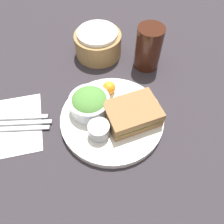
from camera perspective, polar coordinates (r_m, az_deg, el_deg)
ground_plane at (r=0.61m, az=0.00°, el=-2.17°), size 4.00×4.00×0.00m
plate at (r=0.60m, az=0.00°, el=-1.64°), size 0.28×0.28×0.02m
sandwich at (r=0.57m, az=5.36°, el=-0.41°), size 0.15×0.12×0.05m
salad_bowl at (r=0.59m, az=-5.86°, el=2.40°), size 0.11×0.11×0.06m
dressing_cup at (r=0.55m, az=-3.43°, el=-4.69°), size 0.06×0.06×0.04m
orange_wedge at (r=0.63m, az=-0.80°, el=6.36°), size 0.04×0.04×0.04m
drink_glass at (r=0.72m, az=9.49°, el=16.24°), size 0.08×0.08×0.14m
bread_basket at (r=0.77m, az=-3.66°, el=17.46°), size 0.16×0.16×0.09m
napkin at (r=0.66m, az=-23.11°, el=-2.83°), size 0.12×0.19×0.00m
fork at (r=0.64m, az=-23.52°, el=-3.98°), size 0.17×0.04×0.01m
knife at (r=0.65m, az=-23.24°, el=-2.62°), size 0.18×0.04×0.01m
spoon at (r=0.66m, az=-22.96°, el=-1.30°), size 0.16×0.04×0.01m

